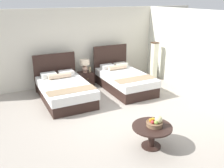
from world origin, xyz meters
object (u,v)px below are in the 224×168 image
table_lamp (85,64)px  vase (90,69)px  coffee_table (152,131)px  fruit_bowl (155,122)px  nightstand (86,79)px  bed_near_corner (124,80)px  bed_near_window (64,90)px  floor_lamp_corner (154,61)px

table_lamp → vase: 0.25m
coffee_table → vase: bearing=86.9°
vase → fruit_bowl: size_ratio=0.54×
vase → nightstand: bearing=164.7°
table_lamp → vase: table_lamp is taller
vase → table_lamp: bearing=157.7°
bed_near_corner → coffee_table: (-1.10, -3.15, 0.04)m
nightstand → fruit_bowl: (-0.01, -4.00, 0.31)m
vase → fruit_bowl: (-0.16, -3.96, -0.03)m
coffee_table → table_lamp: bearing=89.0°
bed_near_corner → vase: bearing=138.5°
bed_near_window → vase: (1.11, 0.79, 0.28)m
floor_lamp_corner → nightstand: bearing=170.8°
bed_near_window → floor_lamp_corner: size_ratio=1.56×
bed_near_corner → nightstand: 1.33m
bed_near_window → floor_lamp_corner: (3.47, 0.42, 0.38)m
nightstand → coffee_table: nightstand is taller
table_lamp → floor_lamp_corner: floor_lamp_corner is taller
bed_near_window → vase: bearing=35.3°
bed_near_window → vase: 1.39m
bed_near_corner → floor_lamp_corner: size_ratio=1.61×
coffee_table → fruit_bowl: fruit_bowl is taller
bed_near_window → floor_lamp_corner: 3.52m
bed_near_window → fruit_bowl: size_ratio=6.37×
floor_lamp_corner → bed_near_window: bearing=-173.1°
bed_near_corner → floor_lamp_corner: 1.57m
table_lamp → fruit_bowl: 4.02m
nightstand → floor_lamp_corner: (2.50, -0.41, 0.44)m
vase → floor_lamp_corner: 2.39m
vase → coffee_table: size_ratio=0.22×
coffee_table → bed_near_corner: bearing=70.7°
fruit_bowl → bed_near_window: bearing=106.8°
floor_lamp_corner → fruit_bowl: bearing=-125.0°
nightstand → floor_lamp_corner: size_ratio=0.36×
bed_near_window → fruit_bowl: 3.32m
nightstand → coffee_table: 3.98m
bed_near_window → coffee_table: bearing=-74.1°
bed_near_corner → nightstand: size_ratio=4.48×
fruit_bowl → nightstand: bearing=89.8°
nightstand → bed_near_corner: bearing=-38.6°
bed_near_window → bed_near_corner: bearing=0.1°
bed_near_corner → floor_lamp_corner: (1.47, 0.42, 0.37)m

